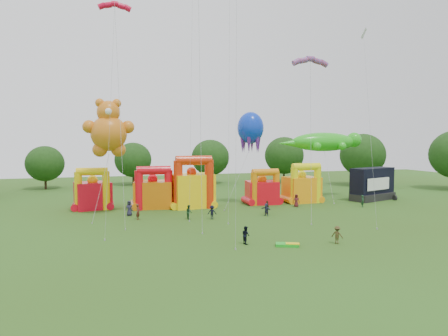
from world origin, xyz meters
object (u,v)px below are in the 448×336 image
object	(u,v)px
bouncy_castle_2	(192,188)
octopus_kite	(241,165)
teddy_bear_kite	(106,153)
bouncy_castle_0	(93,193)
gecko_kite	(326,155)
spectator_4	(267,207)
spectator_0	(129,208)
stage_trailer	(372,184)

from	to	relation	value
bouncy_castle_2	octopus_kite	distance (m)	7.75
teddy_bear_kite	bouncy_castle_0	bearing A→B (deg)	107.56
bouncy_castle_0	gecko_kite	size ratio (longest dim) A/B	0.39
bouncy_castle_0	gecko_kite	bearing A→B (deg)	0.08
bouncy_castle_2	octopus_kite	size ratio (longest dim) A/B	0.54
spectator_4	octopus_kite	bearing A→B (deg)	-127.25
bouncy_castle_2	spectator_0	distance (m)	9.94
spectator_0	stage_trailer	bearing A→B (deg)	26.26
spectator_0	spectator_4	bearing A→B (deg)	9.52
bouncy_castle_2	gecko_kite	distance (m)	22.95
bouncy_castle_0	octopus_kite	distance (m)	21.00
stage_trailer	spectator_0	size ratio (longest dim) A/B	4.46
teddy_bear_kite	octopus_kite	xyz separation A→B (m)	(18.51, 2.56, -1.92)
bouncy_castle_0	spectator_4	distance (m)	23.90
bouncy_castle_0	teddy_bear_kite	bearing A→B (deg)	-72.44
stage_trailer	bouncy_castle_2	bearing A→B (deg)	178.09
gecko_kite	octopus_kite	distance (m)	15.87
teddy_bear_kite	octopus_kite	size ratio (longest dim) A/B	1.08
spectator_0	octopus_kite	bearing A→B (deg)	32.21
bouncy_castle_0	spectator_0	distance (m)	7.93
bouncy_castle_0	teddy_bear_kite	xyz separation A→B (m)	(1.87, -5.91, 5.70)
stage_trailer	gecko_kite	world-z (taller)	gecko_kite
bouncy_castle_2	teddy_bear_kite	bearing A→B (deg)	-162.26
octopus_kite	spectator_4	size ratio (longest dim) A/B	7.96
bouncy_castle_2	spectator_4	distance (m)	11.49
bouncy_castle_2	teddy_bear_kite	xyz separation A→B (m)	(-11.55, -3.70, 5.14)
stage_trailer	teddy_bear_kite	world-z (taller)	teddy_bear_kite
bouncy_castle_0	teddy_bear_kite	world-z (taller)	teddy_bear_kite
gecko_kite	spectator_4	size ratio (longest dim) A/B	8.71
stage_trailer	octopus_kite	xyz separation A→B (m)	(-21.98, -0.17, 3.52)
gecko_kite	spectator_4	bearing A→B (deg)	-144.72
bouncy_castle_2	gecko_kite	xyz separation A→B (m)	(22.42, 2.27, 4.34)
octopus_kite	spectator_4	world-z (taller)	octopus_kite
gecko_kite	spectator_0	world-z (taller)	gecko_kite
bouncy_castle_2	spectator_4	world-z (taller)	bouncy_castle_2
gecko_kite	octopus_kite	bearing A→B (deg)	-167.60
gecko_kite	teddy_bear_kite	bearing A→B (deg)	-170.05
spectator_0	bouncy_castle_2	bearing A→B (deg)	46.51
gecko_kite	octopus_kite	xyz separation A→B (m)	(-15.46, -3.40, -1.12)
bouncy_castle_0	spectator_4	bearing A→B (deg)	-24.69
bouncy_castle_2	gecko_kite	bearing A→B (deg)	5.77
bouncy_castle_0	teddy_bear_kite	size ratio (longest dim) A/B	0.39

